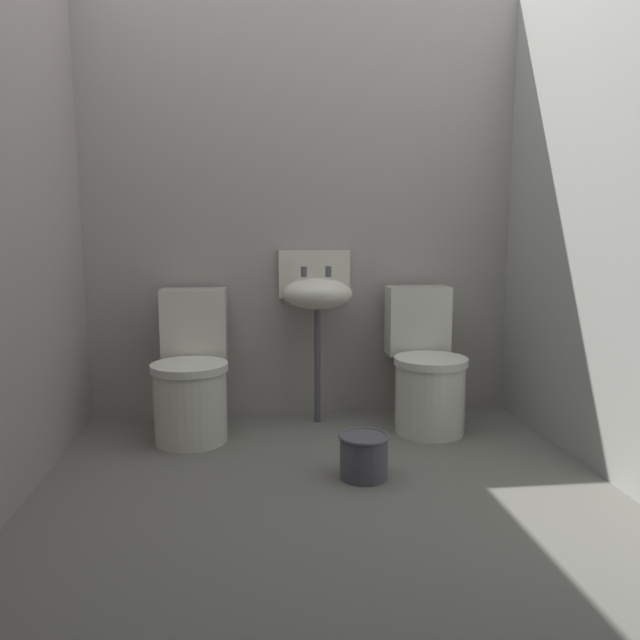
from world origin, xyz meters
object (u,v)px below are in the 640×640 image
toilet_left (192,378)px  bucket (364,455)px  toilet_right (426,371)px  sink (317,292)px

toilet_left → bucket: size_ratio=3.37×
toilet_right → sink: (-0.60, 0.19, 0.43)m
toilet_right → sink: sink is taller
toilet_right → bucket: size_ratio=3.37×
toilet_left → toilet_right: (1.29, 0.00, 0.00)m
sink → bucket: 1.08m
toilet_right → sink: size_ratio=0.79×
toilet_left → bucket: bearing=141.6°
toilet_left → toilet_right: size_ratio=1.00×
sink → bucket: size_ratio=4.28×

